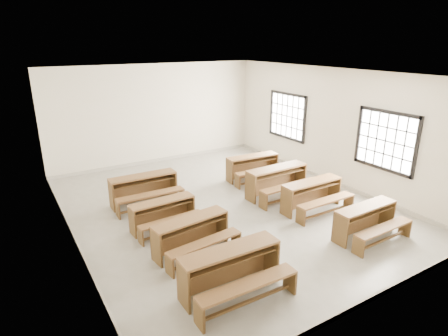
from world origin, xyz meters
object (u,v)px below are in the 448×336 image
desk_set_4 (367,219)px  desk_set_5 (313,193)px  desk_set_7 (253,166)px  desk_set_2 (164,212)px  desk_set_3 (144,187)px  desk_set_0 (232,268)px  desk_set_1 (192,233)px  desk_set_6 (278,179)px

desk_set_4 → desk_set_5: (-0.02, 1.54, 0.02)m
desk_set_7 → desk_set_4: bearing=-85.6°
desk_set_2 → desk_set_5: 3.56m
desk_set_3 → desk_set_0: bearing=-89.0°
desk_set_2 → desk_set_3: bearing=83.5°
desk_set_1 → desk_set_2: size_ratio=1.11×
desk_set_5 → desk_set_7: bearing=89.2°
desk_set_5 → desk_set_7: desk_set_5 is taller
desk_set_1 → desk_set_5: (3.32, 0.19, 0.02)m
desk_set_3 → desk_set_6: 3.42m
desk_set_3 → desk_set_4: 5.19m
desk_set_1 → desk_set_7: desk_set_7 is taller
desk_set_0 → desk_set_7: 5.27m
desk_set_1 → desk_set_3: 2.63m
desk_set_2 → desk_set_4: 4.27m
desk_set_0 → desk_set_7: desk_set_0 is taller
desk_set_2 → desk_set_6: size_ratio=0.84×
desk_set_7 → desk_set_0: bearing=-125.1°
desk_set_1 → desk_set_3: (0.00, 2.63, 0.03)m
desk_set_3 → desk_set_1: bearing=-88.9°
desk_set_7 → desk_set_2: bearing=-152.6°
desk_set_0 → desk_set_2: 2.61m
desk_set_1 → desk_set_2: 1.19m
desk_set_1 → desk_set_3: desk_set_3 is taller
desk_set_0 → desk_set_5: size_ratio=1.07×
desk_set_2 → desk_set_6: 3.25m
desk_set_0 → desk_set_4: size_ratio=1.12×
desk_set_1 → desk_set_2: desk_set_1 is taller
desk_set_1 → desk_set_6: size_ratio=0.93×
desk_set_2 → desk_set_7: bearing=20.5°
desk_set_3 → desk_set_6: (3.15, -1.32, 0.02)m
desk_set_2 → desk_set_5: size_ratio=0.90×
desk_set_7 → desk_set_5: bearing=-86.0°
desk_set_4 → desk_set_5: 1.54m
desk_set_0 → desk_set_2: size_ratio=1.18×
desk_set_3 → desk_set_6: bearing=-21.6°
desk_set_0 → desk_set_2: (-0.09, 2.61, -0.07)m
desk_set_4 → desk_set_7: (-0.01, 4.00, 0.02)m
desk_set_3 → desk_set_6: desk_set_6 is taller
desk_set_2 → desk_set_3: 1.45m
desk_set_0 → desk_set_4: bearing=2.1°
desk_set_0 → desk_set_7: bearing=51.4°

